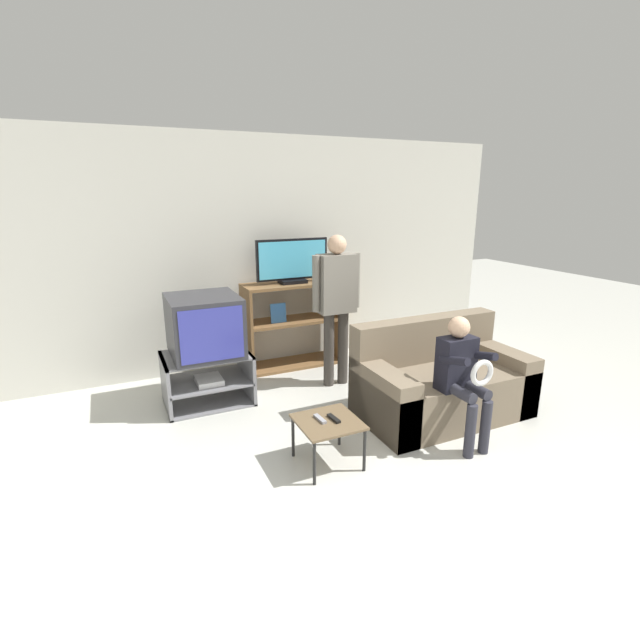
# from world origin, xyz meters

# --- Properties ---
(ground_plane) EXTENTS (18.00, 18.00, 0.00)m
(ground_plane) POSITION_xyz_m (0.00, 0.00, 0.00)
(ground_plane) COLOR beige
(wall_back) EXTENTS (6.40, 0.06, 2.60)m
(wall_back) POSITION_xyz_m (0.00, 3.41, 1.30)
(wall_back) COLOR beige
(wall_back) RESTS_ON ground_plane
(tv_stand) EXTENTS (0.81, 0.60, 0.49)m
(tv_stand) POSITION_xyz_m (-0.80, 2.54, 0.24)
(tv_stand) COLOR slate
(tv_stand) RESTS_ON ground_plane
(television_main) EXTENTS (0.64, 0.68, 0.56)m
(television_main) POSITION_xyz_m (-0.79, 2.55, 0.77)
(television_main) COLOR #2D2D33
(television_main) RESTS_ON tv_stand
(media_shelf) EXTENTS (1.13, 0.42, 0.99)m
(media_shelf) POSITION_xyz_m (0.33, 3.13, 0.51)
(media_shelf) COLOR brown
(media_shelf) RESTS_ON ground_plane
(television_flat) EXTENTS (0.84, 0.20, 0.50)m
(television_flat) POSITION_xyz_m (0.33, 3.12, 1.23)
(television_flat) COLOR black
(television_flat) RESTS_ON media_shelf
(snack_table) EXTENTS (0.45, 0.45, 0.36)m
(snack_table) POSITION_xyz_m (-0.20, 1.09, 0.32)
(snack_table) COLOR brown
(snack_table) RESTS_ON ground_plane
(remote_control_black) EXTENTS (0.05, 0.15, 0.02)m
(remote_control_black) POSITION_xyz_m (-0.15, 1.09, 0.37)
(remote_control_black) COLOR black
(remote_control_black) RESTS_ON snack_table
(remote_control_white) EXTENTS (0.05, 0.15, 0.02)m
(remote_control_white) POSITION_xyz_m (-0.25, 1.12, 0.37)
(remote_control_white) COLOR gray
(remote_control_white) RESTS_ON snack_table
(couch) EXTENTS (1.52, 0.82, 0.85)m
(couch) POSITION_xyz_m (1.10, 1.41, 0.29)
(couch) COLOR #756651
(couch) RESTS_ON ground_plane
(person_standing_adult) EXTENTS (0.53, 0.20, 1.58)m
(person_standing_adult) POSITION_xyz_m (0.53, 2.42, 0.96)
(person_standing_adult) COLOR #3D3833
(person_standing_adult) RESTS_ON ground_plane
(person_seated_child) EXTENTS (0.33, 0.43, 1.05)m
(person_seated_child) POSITION_xyz_m (0.91, 0.94, 0.62)
(person_seated_child) COLOR #2D2D38
(person_seated_child) RESTS_ON ground_plane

